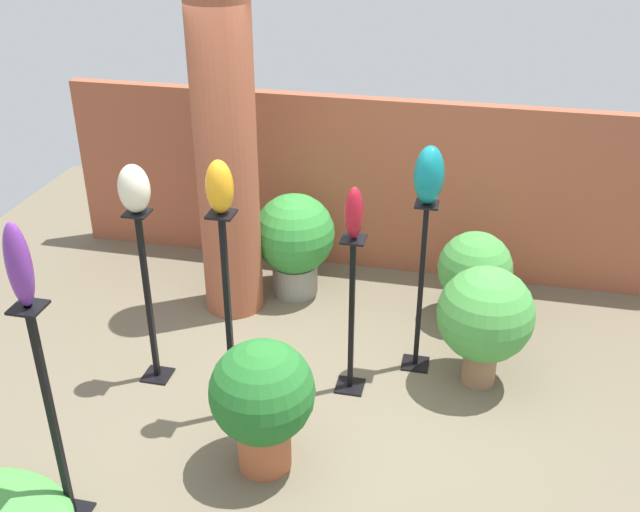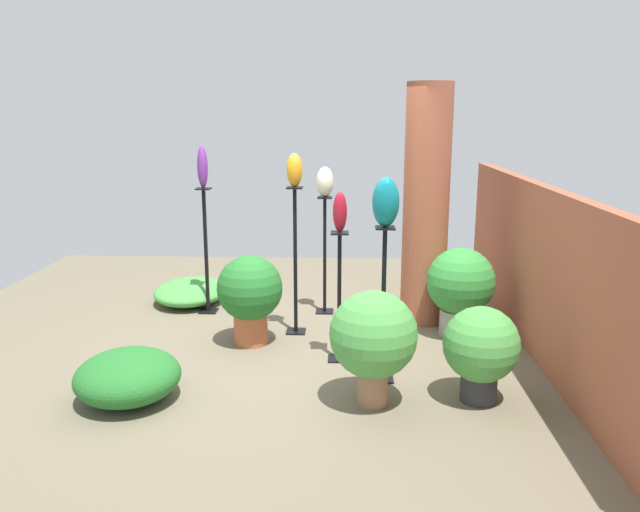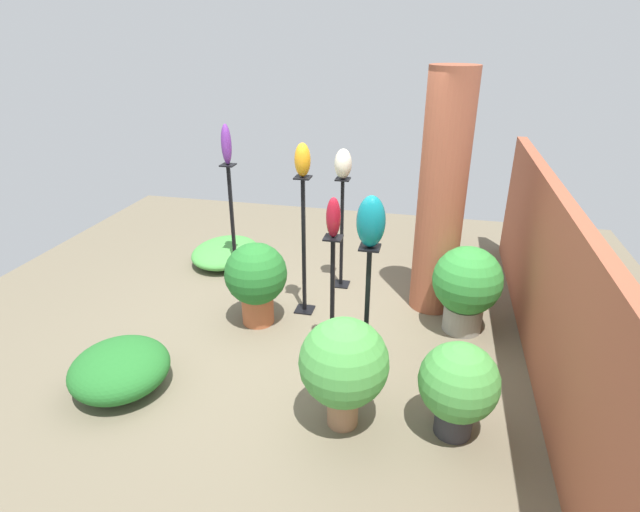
# 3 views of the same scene
# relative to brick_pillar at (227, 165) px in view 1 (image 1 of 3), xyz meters

# --- Properties ---
(ground_plane) EXTENTS (8.00, 8.00, 0.00)m
(ground_plane) POSITION_rel_brick_pillar_xyz_m (1.00, -1.32, -1.28)
(ground_plane) COLOR #6B604C
(brick_wall_back) EXTENTS (5.60, 0.12, 1.60)m
(brick_wall_back) POSITION_rel_brick_pillar_xyz_m (1.00, 0.97, -0.48)
(brick_wall_back) COLOR #9E5138
(brick_wall_back) RESTS_ON ground
(brick_pillar) EXTENTS (0.49, 0.49, 2.55)m
(brick_pillar) POSITION_rel_brick_pillar_xyz_m (0.00, 0.00, 0.00)
(brick_pillar) COLOR #9E5138
(brick_pillar) RESTS_ON ground
(pedestal_teal) EXTENTS (0.20, 0.20, 1.33)m
(pedestal_teal) POSITION_rel_brick_pillar_xyz_m (1.60, -0.53, -0.66)
(pedestal_teal) COLOR black
(pedestal_teal) RESTS_ON ground
(pedestal_ruby) EXTENTS (0.20, 0.20, 1.21)m
(pedestal_ruby) POSITION_rel_brick_pillar_xyz_m (1.17, -0.90, -0.72)
(pedestal_ruby) COLOR black
(pedestal_ruby) RESTS_ON ground
(pedestal_violet) EXTENTS (0.20, 0.20, 1.43)m
(pedestal_violet) POSITION_rel_brick_pillar_xyz_m (-0.20, -2.43, -0.62)
(pedestal_violet) COLOR black
(pedestal_violet) RESTS_ON ground
(pedestal_ivory) EXTENTS (0.20, 0.20, 1.34)m
(pedestal_ivory) POSITION_rel_brick_pillar_xyz_m (-0.25, -1.09, -0.66)
(pedestal_ivory) COLOR black
(pedestal_ivory) RESTS_ON ground
(pedestal_amber) EXTENTS (0.20, 0.20, 1.52)m
(pedestal_amber) POSITION_rel_brick_pillar_xyz_m (0.45, -1.36, -0.57)
(pedestal_amber) COLOR black
(pedestal_amber) RESTS_ON ground
(art_vase_teal) EXTENTS (0.20, 0.22, 0.41)m
(art_vase_teal) POSITION_rel_brick_pillar_xyz_m (1.60, -0.53, 0.26)
(art_vase_teal) COLOR #0F727A
(art_vase_teal) RESTS_ON pedestal_teal
(art_vase_ruby) EXTENTS (0.12, 0.13, 0.36)m
(art_vase_ruby) POSITION_rel_brick_pillar_xyz_m (1.17, -0.90, 0.11)
(art_vase_ruby) COLOR maroon
(art_vase_ruby) RESTS_ON pedestal_ruby
(art_vase_violet) EXTENTS (0.13, 0.12, 0.46)m
(art_vase_violet) POSITION_rel_brick_pillar_xyz_m (-0.20, -2.43, 0.39)
(art_vase_violet) COLOR #6B2D8C
(art_vase_violet) RESTS_ON pedestal_violet
(art_vase_ivory) EXTENTS (0.21, 0.19, 0.33)m
(art_vase_ivory) POSITION_rel_brick_pillar_xyz_m (-0.25, -1.09, 0.22)
(art_vase_ivory) COLOR beige
(art_vase_ivory) RESTS_ON pedestal_ivory
(art_vase_amber) EXTENTS (0.17, 0.16, 0.34)m
(art_vase_amber) POSITION_rel_brick_pillar_xyz_m (0.45, -1.36, 0.41)
(art_vase_amber) COLOR orange
(art_vase_amber) RESTS_ON pedestal_amber
(potted_plant_front_left) EXTENTS (0.68, 0.68, 0.92)m
(potted_plant_front_left) POSITION_rel_brick_pillar_xyz_m (2.07, -0.63, -0.72)
(potted_plant_front_left) COLOR #936B4C
(potted_plant_front_left) RESTS_ON ground
(potted_plant_near_pillar) EXTENTS (0.64, 0.64, 0.89)m
(potted_plant_near_pillar) POSITION_rel_brick_pillar_xyz_m (0.79, -1.78, -0.75)
(potted_plant_near_pillar) COLOR #B25B38
(potted_plant_near_pillar) RESTS_ON ground
(potted_plant_walkway_edge) EXTENTS (0.69, 0.69, 0.91)m
(potted_plant_walkway_edge) POSITION_rel_brick_pillar_xyz_m (0.45, 0.32, -0.76)
(potted_plant_walkway_edge) COLOR gray
(potted_plant_walkway_edge) RESTS_ON ground
(potted_plant_mid_left) EXTENTS (0.60, 0.60, 0.77)m
(potted_plant_mid_left) POSITION_rel_brick_pillar_xyz_m (1.97, 0.22, -0.83)
(potted_plant_mid_left) COLOR #2D2D33
(potted_plant_mid_left) RESTS_ON ground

